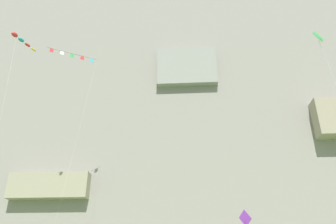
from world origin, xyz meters
TOP-DOWN VIEW (x-y plane):
  - cliff_face at (0.02, 67.52)m, footprint 180.00×32.98m
  - kite_diamond_low_left at (16.46, 29.57)m, footprint 1.74×3.64m
  - kite_windsock_far_right at (-19.46, 25.60)m, footprint 2.72×4.53m
  - kite_banner_mid_right at (-17.81, 37.18)m, footprint 6.82×4.08m
  - kite_diamond_high_left at (5.76, 33.07)m, footprint 1.13×3.45m

SIDE VIEW (x-z plane):
  - kite_diamond_high_left at x=5.76m, z-range 2.64..10.12m
  - kite_windsock_far_right at x=-19.46m, z-range 12.67..38.91m
  - kite_diamond_low_left at x=16.46m, z-range 12.24..40.87m
  - kite_banner_mid_right at x=-17.81m, z-range 14.53..46.70m
  - cliff_face at x=0.02m, z-range -0.02..76.19m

